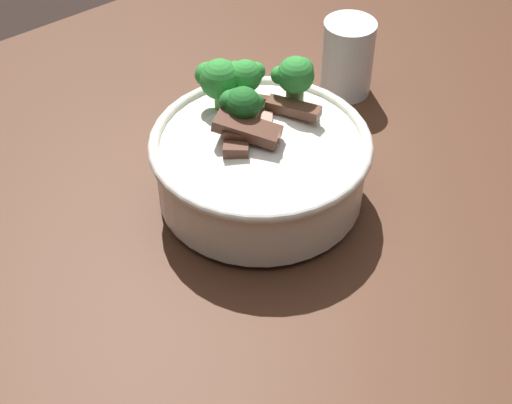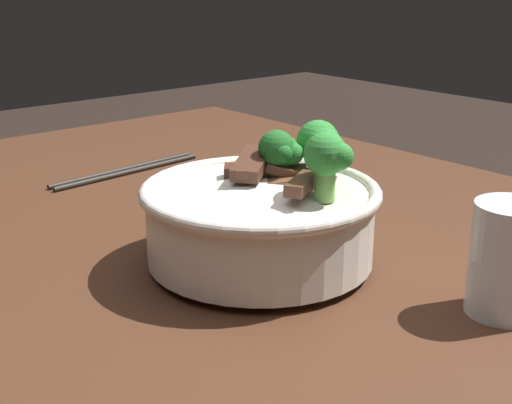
% 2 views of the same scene
% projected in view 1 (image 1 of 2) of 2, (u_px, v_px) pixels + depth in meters
% --- Properties ---
extents(dining_table, '(1.34, 0.97, 0.80)m').
position_uv_depth(dining_table, '(260.00, 282.00, 0.90)').
color(dining_table, '#472819').
rests_on(dining_table, ground).
extents(rice_bowl, '(0.23, 0.23, 0.14)m').
position_uv_depth(rice_bowl, '(260.00, 157.00, 0.80)').
color(rice_bowl, silver).
rests_on(rice_bowl, dining_table).
extents(drinking_glass, '(0.06, 0.06, 0.10)m').
position_uv_depth(drinking_glass, '(347.00, 63.00, 0.96)').
color(drinking_glass, white).
rests_on(drinking_glass, dining_table).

